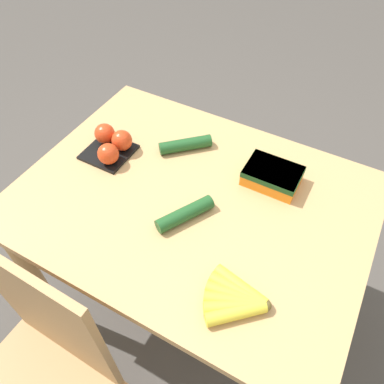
{
  "coord_description": "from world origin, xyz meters",
  "views": [
    {
      "loc": [
        -0.37,
        0.68,
        1.68
      ],
      "look_at": [
        0.0,
        0.0,
        0.78
      ],
      "focal_mm": 35.0,
      "sensor_mm": 36.0,
      "label": 1
    }
  ],
  "objects_px": {
    "banana_bunch": "(237,299)",
    "carrot_bag": "(273,175)",
    "cucumber_near": "(185,214)",
    "cucumber_far": "(185,145)",
    "tomato_pack": "(111,144)",
    "chair": "(41,383)"
  },
  "relations": [
    {
      "from": "chair",
      "to": "tomato_pack",
      "type": "xyz_separation_m",
      "value": [
        0.21,
        -0.69,
        0.28
      ]
    },
    {
      "from": "banana_bunch",
      "to": "carrot_bag",
      "type": "xyz_separation_m",
      "value": [
        0.07,
        -0.44,
        0.02
      ]
    },
    {
      "from": "chair",
      "to": "cucumber_near",
      "type": "height_order",
      "value": "chair"
    },
    {
      "from": "cucumber_near",
      "to": "cucumber_far",
      "type": "bearing_deg",
      "value": -60.8
    },
    {
      "from": "banana_bunch",
      "to": "cucumber_far",
      "type": "distance_m",
      "value": 0.6
    },
    {
      "from": "tomato_pack",
      "to": "cucumber_near",
      "type": "relative_size",
      "value": 0.86
    },
    {
      "from": "tomato_pack",
      "to": "cucumber_near",
      "type": "bearing_deg",
      "value": 160.43
    },
    {
      "from": "banana_bunch",
      "to": "chair",
      "type": "bearing_deg",
      "value": 42.63
    },
    {
      "from": "banana_bunch",
      "to": "tomato_pack",
      "type": "bearing_deg",
      "value": -26.1
    },
    {
      "from": "carrot_bag",
      "to": "cucumber_near",
      "type": "height_order",
      "value": "carrot_bag"
    },
    {
      "from": "tomato_pack",
      "to": "cucumber_far",
      "type": "xyz_separation_m",
      "value": [
        -0.22,
        -0.14,
        -0.02
      ]
    },
    {
      "from": "chair",
      "to": "carrot_bag",
      "type": "relative_size",
      "value": 5.52
    },
    {
      "from": "cucumber_near",
      "to": "tomato_pack",
      "type": "bearing_deg",
      "value": -19.57
    },
    {
      "from": "tomato_pack",
      "to": "carrot_bag",
      "type": "distance_m",
      "value": 0.57
    },
    {
      "from": "cucumber_near",
      "to": "cucumber_far",
      "type": "relative_size",
      "value": 1.11
    },
    {
      "from": "cucumber_far",
      "to": "cucumber_near",
      "type": "bearing_deg",
      "value": 119.2
    },
    {
      "from": "banana_bunch",
      "to": "cucumber_far",
      "type": "height_order",
      "value": "cucumber_far"
    },
    {
      "from": "chair",
      "to": "cucumber_near",
      "type": "distance_m",
      "value": 0.64
    },
    {
      "from": "chair",
      "to": "cucumber_far",
      "type": "height_order",
      "value": "chair"
    },
    {
      "from": "carrot_bag",
      "to": "cucumber_near",
      "type": "bearing_deg",
      "value": 56.8
    },
    {
      "from": "tomato_pack",
      "to": "cucumber_far",
      "type": "height_order",
      "value": "tomato_pack"
    },
    {
      "from": "banana_bunch",
      "to": "carrot_bag",
      "type": "distance_m",
      "value": 0.45
    }
  ]
}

